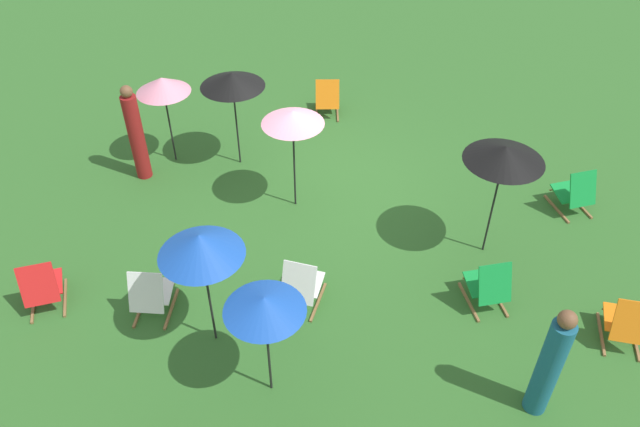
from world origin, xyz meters
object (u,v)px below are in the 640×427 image
(deckchair_0, at_px, (489,286))
(deckchair_7, at_px, (42,287))
(umbrella_0, at_px, (232,80))
(person_1, at_px, (136,135))
(umbrella_2, at_px, (264,304))
(deckchair_1, at_px, (151,294))
(deckchair_4, at_px, (302,285))
(umbrella_4, at_px, (200,245))
(umbrella_1, at_px, (293,118))
(deckchair_9, at_px, (327,99))
(person_0, at_px, (550,365))
(deckchair_3, at_px, (627,323))
(umbrella_5, at_px, (505,154))
(umbrella_3, at_px, (163,85))
(deckchair_6, at_px, (575,193))

(deckchair_0, height_order, deckchair_7, same)
(umbrella_0, bearing_deg, person_1, 14.86)
(umbrella_2, bearing_deg, umbrella_0, -78.78)
(deckchair_1, distance_m, deckchair_4, 2.11)
(umbrella_0, relative_size, umbrella_4, 0.97)
(umbrella_1, distance_m, person_1, 3.04)
(deckchair_4, bearing_deg, person_1, -29.84)
(deckchair_7, height_order, deckchair_9, same)
(umbrella_4, relative_size, person_0, 1.09)
(deckchair_0, bearing_deg, deckchair_9, -78.50)
(deckchair_7, xyz_separation_m, umbrella_1, (-3.46, -2.38, 1.36))
(deckchair_3, distance_m, deckchair_9, 7.15)
(deckchair_0, height_order, umbrella_2, umbrella_2)
(umbrella_5, bearing_deg, deckchair_4, 22.56)
(person_0, bearing_deg, deckchair_7, 153.01)
(umbrella_0, height_order, umbrella_1, umbrella_0)
(person_1, bearing_deg, deckchair_4, 129.76)
(umbrella_0, bearing_deg, umbrella_3, -3.03)
(deckchair_4, relative_size, umbrella_0, 0.46)
(deckchair_3, relative_size, umbrella_3, 0.49)
(umbrella_3, distance_m, umbrella_4, 4.47)
(deckchair_6, xyz_separation_m, deckchair_9, (4.20, -3.08, 0.00))
(deckchair_0, height_order, umbrella_5, umbrella_5)
(deckchair_3, height_order, deckchair_6, same)
(umbrella_0, relative_size, umbrella_1, 1.00)
(deckchair_7, bearing_deg, umbrella_3, -124.30)
(deckchair_0, bearing_deg, deckchair_7, -11.24)
(deckchair_4, bearing_deg, umbrella_2, 92.40)
(umbrella_1, height_order, umbrella_2, umbrella_1)
(deckchair_3, distance_m, deckchair_6, 2.82)
(deckchair_6, bearing_deg, deckchair_4, 9.62)
(deckchair_9, relative_size, umbrella_5, 0.42)
(deckchair_9, height_order, umbrella_0, umbrella_0)
(deckchair_4, height_order, umbrella_4, umbrella_4)
(deckchair_4, height_order, umbrella_0, umbrella_0)
(deckchair_1, height_order, umbrella_3, umbrella_3)
(deckchair_7, distance_m, deckchair_9, 6.70)
(deckchair_1, xyz_separation_m, umbrella_1, (-1.89, -2.49, 1.36))
(umbrella_1, bearing_deg, person_1, -15.49)
(deckchair_3, xyz_separation_m, umbrella_4, (5.52, 0.05, 1.37))
(deckchair_9, relative_size, umbrella_2, 0.49)
(deckchair_4, distance_m, person_0, 3.41)
(deckchair_1, height_order, deckchair_9, same)
(deckchair_1, bearing_deg, umbrella_2, 148.12)
(deckchair_4, bearing_deg, umbrella_4, 45.26)
(umbrella_0, height_order, umbrella_2, umbrella_0)
(deckchair_3, height_order, umbrella_3, umbrella_3)
(deckchair_1, bearing_deg, person_0, 167.13)
(deckchair_0, bearing_deg, deckchair_3, 146.80)
(deckchair_4, xyz_separation_m, deckchair_7, (3.67, 0.10, 0.00))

